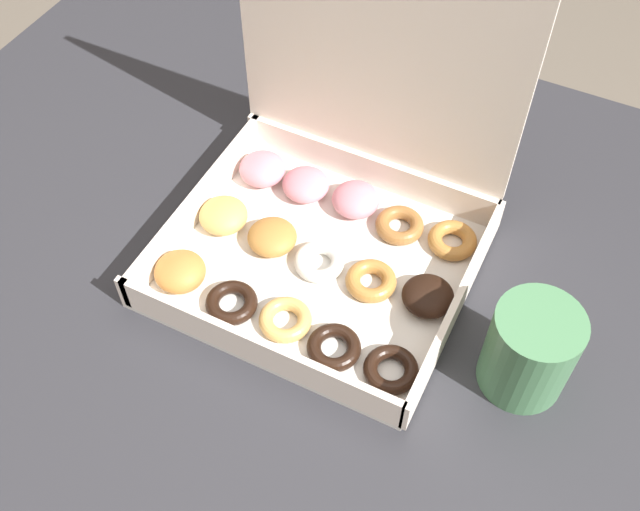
{
  "coord_description": "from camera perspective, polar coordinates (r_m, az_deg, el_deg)",
  "views": [
    {
      "loc": [
        0.24,
        -0.43,
        1.43
      ],
      "look_at": [
        0.0,
        0.04,
        0.75
      ],
      "focal_mm": 42.0,
      "sensor_mm": 36.0,
      "label": 1
    }
  ],
  "objects": [
    {
      "name": "donut_box",
      "position": [
        0.85,
        0.87,
        4.03
      ],
      "size": [
        0.34,
        0.3,
        0.35
      ],
      "color": "silver",
      "rests_on": "dining_table"
    },
    {
      "name": "coffee_mug",
      "position": [
        0.77,
        15.64,
        -7.14
      ],
      "size": [
        0.09,
        0.09,
        0.11
      ],
      "color": "#4C8456",
      "rests_on": "dining_table"
    },
    {
      "name": "ground_plane",
      "position": [
        1.51,
        -0.82,
        -18.53
      ],
      "size": [
        8.0,
        8.0,
        0.0
      ],
      "primitive_type": "plane",
      "color": "#6B6054"
    },
    {
      "name": "dining_table",
      "position": [
        0.93,
        -1.26,
        -5.58
      ],
      "size": [
        1.21,
        0.96,
        0.73
      ],
      "color": "#2D2D33",
      "rests_on": "ground_plane"
    }
  ]
}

